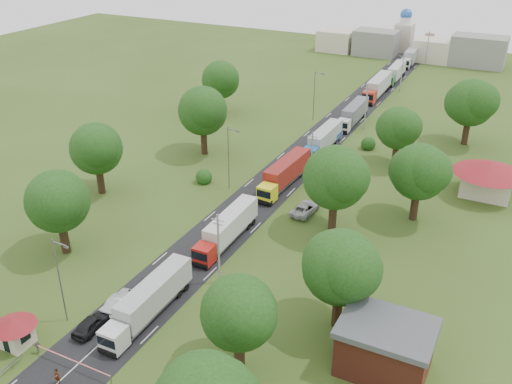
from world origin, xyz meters
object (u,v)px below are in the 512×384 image
Objects in this scene: guard_booth at (14,327)px; info_sign at (340,139)px; car_lane_mid at (120,302)px; pedestrian_near at (57,377)px; car_lane_front at (92,324)px; boom_barrier at (62,356)px; truck_0 at (150,300)px.

info_sign reaches higher than guard_booth.
car_lane_mid is 2.97× the size of pedestrian_near.
info_sign is 51.37m from car_lane_mid.
info_sign is 55.53m from car_lane_front.
car_lane_mid is at bearing -97.86° from info_sign.
info_sign is at bearing 83.76° from boom_barrier.
pedestrian_near is (7.29, -2.09, -1.35)m from guard_booth.
boom_barrier is at bearing 86.10° from car_lane_mid.
car_lane_mid is at bearing -173.14° from truck_0.
info_sign is 0.85× the size of car_lane_mid.
truck_0 is (9.10, 9.60, -0.16)m from guard_booth.
car_lane_front is 7.42m from pedestrian_near.
car_lane_front is 0.96× the size of car_lane_mid.
info_sign reaches higher than pedestrian_near.
car_lane_mid is 11.40m from pedestrian_near.
info_sign is 0.88× the size of car_lane_front.
pedestrian_near is at bearing 92.85° from car_lane_mid.
guard_booth is at bearing 162.50° from pedestrian_near.
boom_barrier is 2.10× the size of guard_booth.
car_lane_front is (-7.30, -55.00, -2.21)m from info_sign.
guard_booth is (-5.84, -0.00, 1.27)m from boom_barrier.
car_lane_mid is (-3.72, -0.45, -1.21)m from truck_0.
guard_booth is 0.32× the size of truck_0.
truck_0 is 3.94m from car_lane_mid.
boom_barrier is 2.25× the size of info_sign.
car_lane_mid is (-0.46, 9.16, -0.09)m from boom_barrier.
car_lane_front is at bearing 105.62° from pedestrian_near.
truck_0 is at bearing -93.74° from info_sign.
car_lane_front is at bearing 98.41° from boom_barrier.
truck_0 is (-3.29, -50.40, -0.99)m from info_sign.
guard_booth is at bearing -179.99° from boom_barrier.
car_lane_mid is (0.28, 4.16, 0.01)m from car_lane_front.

